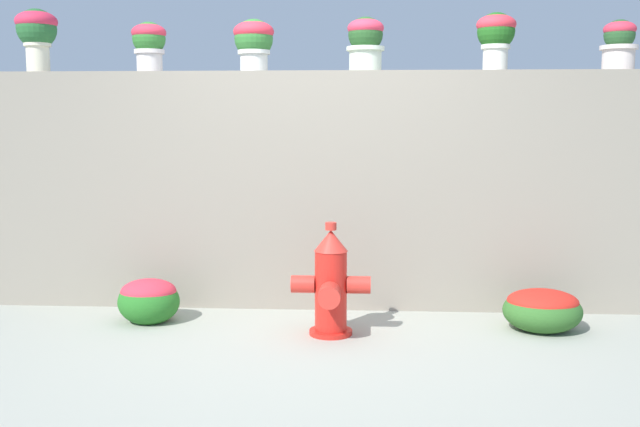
% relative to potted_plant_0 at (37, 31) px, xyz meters
% --- Properties ---
extents(ground_plane, '(24.00, 24.00, 0.00)m').
position_rel_potted_plant_0_xyz_m(ground_plane, '(2.11, -1.22, -2.08)').
color(ground_plane, '#9E9F90').
extents(stone_wall, '(4.86, 0.34, 1.77)m').
position_rel_potted_plant_0_xyz_m(stone_wall, '(2.11, 0.01, -1.20)').
color(stone_wall, gray).
rests_on(stone_wall, ground).
extents(potted_plant_0, '(0.31, 0.31, 0.48)m').
position_rel_potted_plant_0_xyz_m(potted_plant_0, '(0.00, 0.00, 0.00)').
color(potted_plant_0, beige).
rests_on(potted_plant_0, stone_wall).
extents(potted_plant_1, '(0.26, 0.26, 0.37)m').
position_rel_potted_plant_0_xyz_m(potted_plant_1, '(0.86, -0.02, -0.09)').
color(potted_plant_1, silver).
rests_on(potted_plant_1, stone_wall).
extents(potted_plant_2, '(0.30, 0.30, 0.39)m').
position_rel_potted_plant_0_xyz_m(potted_plant_2, '(1.64, 0.02, -0.08)').
color(potted_plant_2, silver).
rests_on(potted_plant_2, stone_wall).
extents(potted_plant_3, '(0.28, 0.28, 0.40)m').
position_rel_potted_plant_0_xyz_m(potted_plant_3, '(2.48, 0.04, -0.08)').
color(potted_plant_3, silver).
rests_on(potted_plant_3, stone_wall).
extents(potted_plant_4, '(0.29, 0.29, 0.42)m').
position_rel_potted_plant_0_xyz_m(potted_plant_4, '(3.42, 0.00, -0.05)').
color(potted_plant_4, silver).
rests_on(potted_plant_4, stone_wall).
extents(potted_plant_5, '(0.27, 0.27, 0.36)m').
position_rel_potted_plant_0_xyz_m(potted_plant_5, '(4.30, 0.01, -0.11)').
color(potted_plant_5, beige).
rests_on(potted_plant_5, stone_wall).
extents(fire_hydrant, '(0.52, 0.42, 0.75)m').
position_rel_potted_plant_0_xyz_m(fire_hydrant, '(2.26, -0.80, -1.75)').
color(fire_hydrant, red).
rests_on(fire_hydrant, ground).
extents(flower_bush_left, '(0.43, 0.39, 0.32)m').
position_rel_potted_plant_0_xyz_m(flower_bush_left, '(0.97, -0.56, -1.92)').
color(flower_bush_left, '#277024').
rests_on(flower_bush_left, ground).
extents(flower_bush_right, '(0.53, 0.48, 0.29)m').
position_rel_potted_plant_0_xyz_m(flower_bush_right, '(3.68, -0.60, -1.93)').
color(flower_bush_right, '#316527').
rests_on(flower_bush_right, ground).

